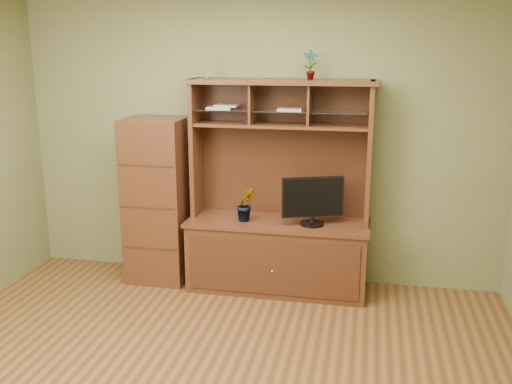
# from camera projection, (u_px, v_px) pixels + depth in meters

# --- Properties ---
(room) EXTENTS (4.54, 4.04, 2.74)m
(room) POSITION_uv_depth(u_px,v_px,m) (193.00, 190.00, 3.39)
(room) COLOR #543218
(room) RESTS_ON ground
(media_hutch) EXTENTS (1.66, 0.61, 1.90)m
(media_hutch) POSITION_uv_depth(u_px,v_px,m) (278.00, 233.00, 5.19)
(media_hutch) COLOR #452413
(media_hutch) RESTS_ON room
(monitor) EXTENTS (0.52, 0.23, 0.43)m
(monitor) POSITION_uv_depth(u_px,v_px,m) (313.00, 200.00, 4.96)
(monitor) COLOR black
(monitor) RESTS_ON media_hutch
(orchid_plant) EXTENTS (0.21, 0.19, 0.31)m
(orchid_plant) POSITION_uv_depth(u_px,v_px,m) (246.00, 204.00, 5.10)
(orchid_plant) COLOR #28571D
(orchid_plant) RESTS_ON media_hutch
(top_plant) EXTENTS (0.14, 0.11, 0.25)m
(top_plant) POSITION_uv_depth(u_px,v_px,m) (310.00, 65.00, 4.84)
(top_plant) COLOR #346B25
(top_plant) RESTS_ON media_hutch
(reed_diffuser) EXTENTS (0.05, 0.05, 0.25)m
(reed_diffuser) POSITION_uv_depth(u_px,v_px,m) (207.00, 67.00, 5.02)
(reed_diffuser) COLOR silver
(reed_diffuser) RESTS_ON media_hutch
(magazines) EXTENTS (0.86, 0.19, 0.04)m
(magazines) POSITION_uv_depth(u_px,v_px,m) (244.00, 108.00, 5.05)
(magazines) COLOR silver
(magazines) RESTS_ON media_hutch
(side_cabinet) EXTENTS (0.55, 0.50, 1.55)m
(side_cabinet) POSITION_uv_depth(u_px,v_px,m) (158.00, 200.00, 5.35)
(side_cabinet) COLOR #452413
(side_cabinet) RESTS_ON room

